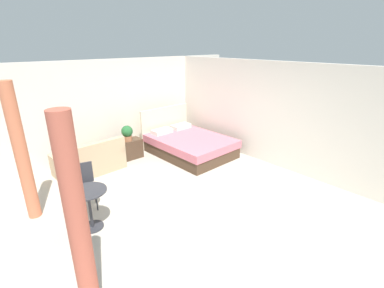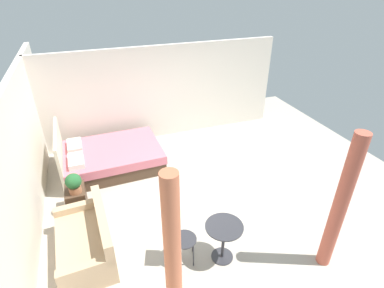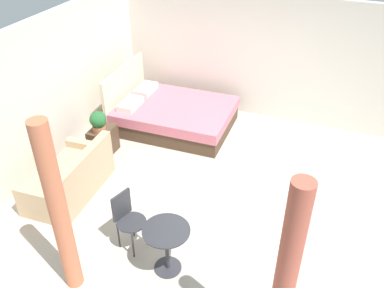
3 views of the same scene
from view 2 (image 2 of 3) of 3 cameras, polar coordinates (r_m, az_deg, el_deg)
name	(u,v)px [view 2 (image 2 of 3)]	position (r m, az deg, el deg)	size (l,w,h in m)	color
ground_plane	(199,189)	(6.70, 1.38, -8.46)	(8.43, 9.45, 0.02)	#B2A899
wall_back	(20,170)	(5.81, -29.73, -4.26)	(8.43, 0.12, 2.53)	silver
wall_right	(164,93)	(8.34, -5.34, 9.64)	(0.12, 6.45, 2.53)	silver
bed	(110,157)	(7.49, -15.33, -2.37)	(1.71, 2.31, 1.15)	#473323
couch	(87,242)	(5.51, -19.25, -17.05)	(1.56, 0.90, 0.80)	tan
nightstand	(77,200)	(6.41, -20.93, -9.79)	(0.52, 0.36, 0.52)	#473323
potted_plant	(74,183)	(6.05, -21.47, -6.85)	(0.30, 0.30, 0.40)	#935B3D
balcony_table	(224,236)	(5.04, 5.99, -16.91)	(0.61, 0.61, 0.70)	#2D2D33
cafe_chair_near_window	(179,236)	(4.97, -2.48, -17.03)	(0.50, 0.50, 0.86)	#2D2D33
curtain_left	(340,205)	(4.96, 26.22, -10.36)	(0.21, 0.21, 2.39)	#C15B47
curtain_right	(173,254)	(3.87, -3.68, -20.04)	(0.21, 0.21, 2.39)	#D1704C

